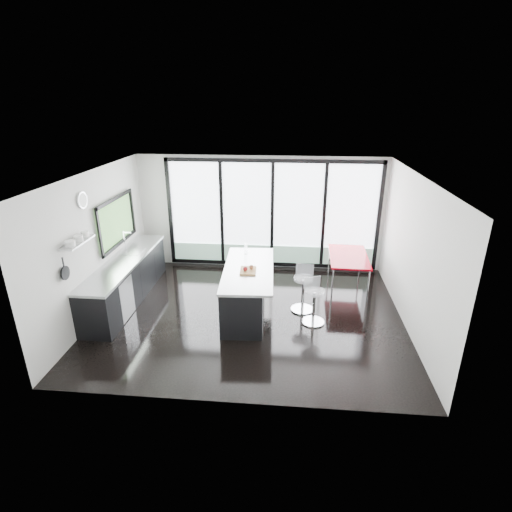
# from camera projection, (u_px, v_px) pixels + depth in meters

# --- Properties ---
(floor) EXTENTS (6.00, 5.00, 0.00)m
(floor) POSITION_uv_depth(u_px,v_px,m) (250.00, 314.00, 8.02)
(floor) COLOR black
(floor) RESTS_ON ground
(ceiling) EXTENTS (6.00, 5.00, 0.00)m
(ceiling) POSITION_uv_depth(u_px,v_px,m) (249.00, 175.00, 6.98)
(ceiling) COLOR white
(ceiling) RESTS_ON wall_back
(wall_back) EXTENTS (6.00, 0.09, 2.80)m
(wall_back) POSITION_uv_depth(u_px,v_px,m) (271.00, 219.00, 9.80)
(wall_back) COLOR silver
(wall_back) RESTS_ON ground
(wall_front) EXTENTS (6.00, 0.00, 2.80)m
(wall_front) POSITION_uv_depth(u_px,v_px,m) (228.00, 317.00, 5.19)
(wall_front) COLOR silver
(wall_front) RESTS_ON ground
(wall_left) EXTENTS (0.26, 5.00, 2.80)m
(wall_left) POSITION_uv_depth(u_px,v_px,m) (102.00, 232.00, 7.95)
(wall_left) COLOR silver
(wall_left) RESTS_ON ground
(wall_right) EXTENTS (0.00, 5.00, 2.80)m
(wall_right) POSITION_uv_depth(u_px,v_px,m) (413.00, 255.00, 7.24)
(wall_right) COLOR silver
(wall_right) RESTS_ON ground
(counter_cabinets) EXTENTS (0.69, 3.24, 1.36)m
(counter_cabinets) POSITION_uv_depth(u_px,v_px,m) (126.00, 280.00, 8.44)
(counter_cabinets) COLOR black
(counter_cabinets) RESTS_ON floor
(island) EXTENTS (1.08, 2.34, 1.22)m
(island) POSITION_uv_depth(u_px,v_px,m) (245.00, 289.00, 8.01)
(island) COLOR black
(island) RESTS_ON floor
(bar_stool_near) EXTENTS (0.56, 0.56, 0.69)m
(bar_stool_near) POSITION_uv_depth(u_px,v_px,m) (314.00, 307.00, 7.60)
(bar_stool_near) COLOR silver
(bar_stool_near) RESTS_ON floor
(bar_stool_far) EXTENTS (0.52, 0.52, 0.74)m
(bar_stool_far) POSITION_uv_depth(u_px,v_px,m) (303.00, 294.00, 8.05)
(bar_stool_far) COLOR silver
(bar_stool_far) RESTS_ON floor
(red_table) EXTENTS (0.88, 1.49, 0.78)m
(red_table) POSITION_uv_depth(u_px,v_px,m) (347.00, 272.00, 9.01)
(red_table) COLOR #A9020F
(red_table) RESTS_ON floor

